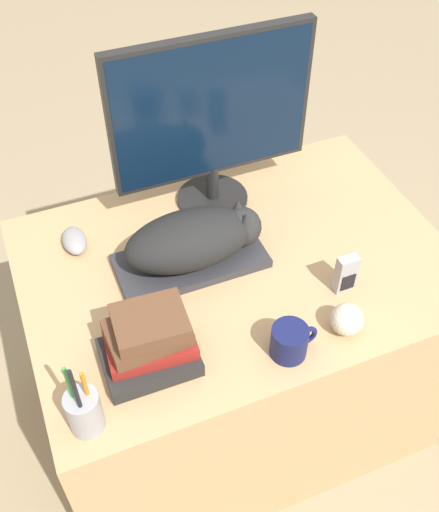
# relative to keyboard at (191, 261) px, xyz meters

# --- Properties ---
(ground_plane) EXTENTS (12.00, 12.00, 0.00)m
(ground_plane) POSITION_rel_keyboard_xyz_m (0.12, -0.44, -0.74)
(ground_plane) COLOR #998466
(desk) EXTENTS (1.13, 0.80, 0.73)m
(desk) POSITION_rel_keyboard_xyz_m (0.12, -0.04, -0.38)
(desk) COLOR tan
(desk) RESTS_ON ground_plane
(keyboard) EXTENTS (0.39, 0.18, 0.02)m
(keyboard) POSITION_rel_keyboard_xyz_m (0.00, 0.00, 0.00)
(keyboard) COLOR #2D2D33
(keyboard) RESTS_ON desk
(cat) EXTENTS (0.37, 0.18, 0.13)m
(cat) POSITION_rel_keyboard_xyz_m (0.02, -0.00, 0.08)
(cat) COLOR black
(cat) RESTS_ON keyboard
(monitor) EXTENTS (0.55, 0.21, 0.51)m
(monitor) POSITION_rel_keyboard_xyz_m (0.15, 0.22, 0.28)
(monitor) COLOR black
(monitor) RESTS_ON desk
(computer_mouse) EXTENTS (0.06, 0.11, 0.04)m
(computer_mouse) POSITION_rel_keyboard_xyz_m (-0.27, 0.18, 0.01)
(computer_mouse) COLOR gray
(computer_mouse) RESTS_ON desk
(coffee_mug) EXTENTS (0.11, 0.09, 0.08)m
(coffee_mug) POSITION_rel_keyboard_xyz_m (0.11, -0.35, 0.03)
(coffee_mug) COLOR #141947
(coffee_mug) RESTS_ON desk
(pen_cup) EXTENTS (0.07, 0.07, 0.23)m
(pen_cup) POSITION_rel_keyboard_xyz_m (-0.36, -0.36, 0.05)
(pen_cup) COLOR #939399
(pen_cup) RESTS_ON desk
(baseball) EXTENTS (0.08, 0.08, 0.08)m
(baseball) POSITION_rel_keyboard_xyz_m (0.27, -0.34, 0.03)
(baseball) COLOR beige
(baseball) RESTS_ON desk
(phone) EXTENTS (0.05, 0.03, 0.11)m
(phone) POSITION_rel_keyboard_xyz_m (0.33, -0.23, 0.04)
(phone) COLOR #99999E
(phone) RESTS_ON desk
(book_stack) EXTENTS (0.22, 0.16, 0.15)m
(book_stack) POSITION_rel_keyboard_xyz_m (-0.19, -0.25, 0.05)
(book_stack) COLOR black
(book_stack) RESTS_ON desk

